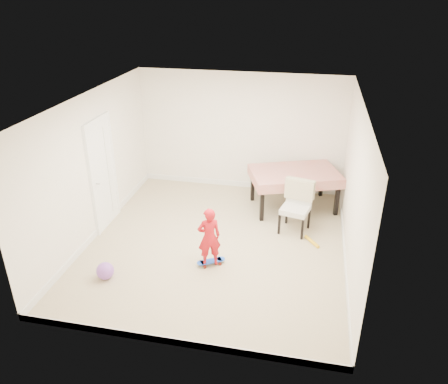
% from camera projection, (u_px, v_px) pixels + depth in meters
% --- Properties ---
extents(ground, '(5.00, 5.00, 0.00)m').
position_uv_depth(ground, '(216.00, 244.00, 7.87)').
color(ground, tan).
rests_on(ground, ground).
extents(ceiling, '(4.50, 5.00, 0.04)m').
position_uv_depth(ceiling, '(215.00, 102.00, 6.75)').
color(ceiling, silver).
rests_on(ceiling, wall_back).
extents(wall_back, '(4.50, 0.04, 2.60)m').
position_uv_depth(wall_back, '(241.00, 132.00, 9.49)').
color(wall_back, white).
rests_on(wall_back, ground).
extents(wall_front, '(4.50, 0.04, 2.60)m').
position_uv_depth(wall_front, '(169.00, 262.00, 5.12)').
color(wall_front, white).
rests_on(wall_front, ground).
extents(wall_left, '(0.04, 5.00, 2.60)m').
position_uv_depth(wall_left, '(93.00, 167.00, 7.71)').
color(wall_left, white).
rests_on(wall_left, ground).
extents(wall_right, '(0.04, 5.00, 2.60)m').
position_uv_depth(wall_right, '(353.00, 189.00, 6.90)').
color(wall_right, white).
rests_on(wall_right, ground).
extents(door, '(0.11, 0.94, 2.11)m').
position_uv_depth(door, '(103.00, 175.00, 8.10)').
color(door, white).
rests_on(door, ground).
extents(baseboard_back, '(4.50, 0.02, 0.12)m').
position_uv_depth(baseboard_back, '(240.00, 184.00, 10.04)').
color(baseboard_back, white).
rests_on(baseboard_back, ground).
extents(baseboard_front, '(4.50, 0.02, 0.12)m').
position_uv_depth(baseboard_front, '(174.00, 342.00, 5.65)').
color(baseboard_front, white).
rests_on(baseboard_front, ground).
extents(baseboard_left, '(0.02, 5.00, 0.12)m').
position_uv_depth(baseboard_left, '(101.00, 228.00, 8.26)').
color(baseboard_left, white).
rests_on(baseboard_left, ground).
extents(baseboard_right, '(0.02, 5.00, 0.12)m').
position_uv_depth(baseboard_right, '(344.00, 255.00, 7.43)').
color(baseboard_right, white).
rests_on(baseboard_right, ground).
extents(dining_table, '(2.00, 1.61, 0.81)m').
position_uv_depth(dining_table, '(294.00, 190.00, 8.96)').
color(dining_table, red).
rests_on(dining_table, ground).
extents(dining_chair, '(0.67, 0.73, 0.99)m').
position_uv_depth(dining_chair, '(295.00, 208.00, 8.06)').
color(dining_chair, beige).
rests_on(dining_chair, ground).
extents(skateboard, '(0.51, 0.40, 0.07)m').
position_uv_depth(skateboard, '(211.00, 262.00, 7.28)').
color(skateboard, blue).
rests_on(skateboard, ground).
extents(child, '(0.45, 0.39, 1.04)m').
position_uv_depth(child, '(209.00, 239.00, 7.04)').
color(child, red).
rests_on(child, ground).
extents(balloon, '(0.28, 0.28, 0.28)m').
position_uv_depth(balloon, '(105.00, 271.00, 6.90)').
color(balloon, '#9150C2').
rests_on(balloon, ground).
extents(foam_toy, '(0.28, 0.36, 0.06)m').
position_uv_depth(foam_toy, '(312.00, 242.00, 7.88)').
color(foam_toy, yellow).
rests_on(foam_toy, ground).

